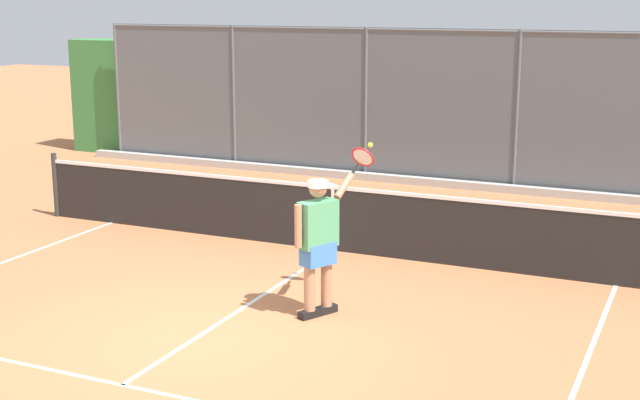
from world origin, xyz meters
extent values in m
plane|color=#B76B42|center=(0.00, 0.00, 0.00)|extent=(60.00, 60.00, 0.00)
cube|color=white|center=(0.00, 1.29, 0.00)|extent=(6.13, 0.05, 0.01)
cube|color=white|center=(0.00, -1.23, 0.00)|extent=(0.05, 5.02, 0.01)
cylinder|color=#565B60|center=(-1.50, -8.83, 1.50)|extent=(0.07, 0.07, 3.01)
cylinder|color=#565B60|center=(1.50, -8.83, 1.50)|extent=(0.07, 0.07, 3.01)
cylinder|color=#565B60|center=(4.51, -8.83, 1.50)|extent=(0.07, 0.07, 3.01)
cylinder|color=#565B60|center=(7.52, -8.83, 1.50)|extent=(0.07, 0.07, 3.01)
cylinder|color=#565B60|center=(0.00, -8.83, 2.97)|extent=(15.04, 0.05, 0.05)
cube|color=#565B60|center=(0.00, -8.83, 1.50)|extent=(15.04, 0.02, 3.01)
cube|color=#387A3D|center=(0.00, -9.48, 1.31)|extent=(18.04, 0.90, 2.62)
cube|color=#ADADA8|center=(0.00, -8.65, 0.07)|extent=(16.04, 0.18, 0.15)
cylinder|color=#2D2D2D|center=(5.04, -3.74, 0.54)|extent=(0.09, 0.09, 1.07)
cube|color=black|center=(0.00, -3.74, 0.46)|extent=(9.99, 0.02, 0.91)
cube|color=white|center=(0.00, -3.74, 0.94)|extent=(9.99, 0.04, 0.05)
cube|color=white|center=(0.00, -3.74, 0.46)|extent=(0.05, 0.04, 0.91)
cube|color=black|center=(-0.86, -1.09, 0.04)|extent=(0.22, 0.28, 0.09)
cylinder|color=#A87A5B|center=(-0.86, -1.09, 0.46)|extent=(0.13, 0.13, 0.73)
cube|color=black|center=(-0.97, -1.31, 0.04)|extent=(0.22, 0.28, 0.09)
cylinder|color=#A87A5B|center=(-0.97, -1.31, 0.46)|extent=(0.13, 0.13, 0.73)
cube|color=#3D7AC6|center=(-0.91, -1.20, 0.74)|extent=(0.37, 0.44, 0.26)
cube|color=#4C9E6B|center=(-0.91, -1.20, 1.09)|extent=(0.39, 0.50, 0.53)
cylinder|color=#A87A5B|center=(-0.79, -0.95, 1.11)|extent=(0.08, 0.08, 0.49)
cylinder|color=#A87A5B|center=(-1.06, -1.61, 1.46)|extent=(0.14, 0.37, 0.28)
sphere|color=#A87A5B|center=(-0.91, -1.20, 1.50)|extent=(0.20, 0.20, 0.20)
cylinder|color=white|center=(-0.91, -1.20, 1.55)|extent=(0.31, 0.31, 0.08)
cube|color=white|center=(-0.96, -1.30, 1.52)|extent=(0.24, 0.24, 0.02)
cylinder|color=black|center=(-1.09, -1.84, 1.61)|extent=(0.06, 0.17, 0.13)
torus|color=red|center=(-1.12, -2.02, 1.74)|extent=(0.32, 0.22, 0.26)
cylinder|color=silver|center=(-1.12, -2.02, 1.74)|extent=(0.27, 0.17, 0.21)
sphere|color=#CCDB33|center=(-1.15, -2.20, 1.86)|extent=(0.07, 0.07, 0.07)
camera|label=1|loc=(-4.91, 7.63, 3.59)|focal=49.88mm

